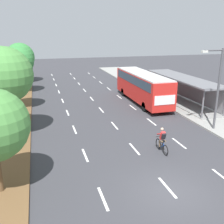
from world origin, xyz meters
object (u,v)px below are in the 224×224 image
object	(u,v)px
median_tree_fifth	(20,57)
streetlight	(217,84)
median_tree_second	(4,75)
cyclist	(162,141)
median_tree_third	(15,73)
bus	(142,85)
median_tree_fourth	(19,61)
bus_shelter	(184,87)

from	to	relation	value
median_tree_fifth	streetlight	distance (m)	30.79
median_tree_fifth	median_tree_second	bearing A→B (deg)	-89.90
cyclist	median_tree_second	bearing A→B (deg)	150.58
median_tree_third	median_tree_fifth	xyz separation A→B (m)	(-0.17, 15.48, 0.15)
bus	streetlight	size ratio (longest dim) A/B	1.74
median_tree_fifth	cyclist	bearing A→B (deg)	-70.72
median_tree_fifth	median_tree_fourth	bearing A→B (deg)	-88.25
bus_shelter	median_tree_fifth	world-z (taller)	median_tree_fifth
cyclist	median_tree_second	distance (m)	12.24
median_tree_fifth	streetlight	xyz separation A→B (m)	(15.89, -26.37, -0.08)
median_tree_second	bus	bearing A→B (deg)	26.44
cyclist	median_tree_fourth	bearing A→B (deg)	115.01
bus_shelter	median_tree_second	distance (m)	18.89
bus	median_tree_fourth	world-z (taller)	median_tree_fourth
bus	bus_shelter	bearing A→B (deg)	-22.66
median_tree_second	median_tree_fifth	world-z (taller)	median_tree_second
median_tree_third	streetlight	world-z (taller)	streetlight
bus	median_tree_fourth	xyz separation A→B (m)	(-13.49, 8.68, 2.07)
median_tree_third	median_tree_fourth	distance (m)	7.75
bus_shelter	median_tree_second	bearing A→B (deg)	-164.40
bus	streetlight	distance (m)	10.35
cyclist	median_tree_third	size ratio (longest dim) A/B	0.33
bus	median_tree_fourth	size ratio (longest dim) A/B	1.92
cyclist	median_tree_fourth	size ratio (longest dim) A/B	0.31
bus	median_tree_second	world-z (taller)	median_tree_second
bus	median_tree_third	world-z (taller)	median_tree_third
median_tree_second	median_tree_fifth	size ratio (longest dim) A/B	1.12
bus_shelter	streetlight	size ratio (longest dim) A/B	1.91
streetlight	median_tree_third	bearing A→B (deg)	145.28
cyclist	median_tree_fourth	distance (m)	23.58
bus	median_tree_fifth	size ratio (longest dim) A/B	1.87
bus	median_tree_second	size ratio (longest dim) A/B	1.67
bus	median_tree_third	size ratio (longest dim) A/B	2.06
median_tree_third	median_tree_fifth	world-z (taller)	median_tree_fifth
streetlight	bus	bearing A→B (deg)	102.28
median_tree_second	median_tree_fourth	bearing A→B (deg)	89.27
median_tree_second	median_tree_third	xyz separation A→B (m)	(0.14, 7.74, -0.99)
bus_shelter	median_tree_second	xyz separation A→B (m)	(-17.97, -5.02, 2.95)
cyclist	median_tree_fifth	xyz separation A→B (m)	(-10.11, 28.90, 3.18)
cyclist	median_tree_third	world-z (taller)	median_tree_third
median_tree_fourth	median_tree_second	bearing A→B (deg)	-90.73
bus_shelter	streetlight	world-z (taller)	streetlight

